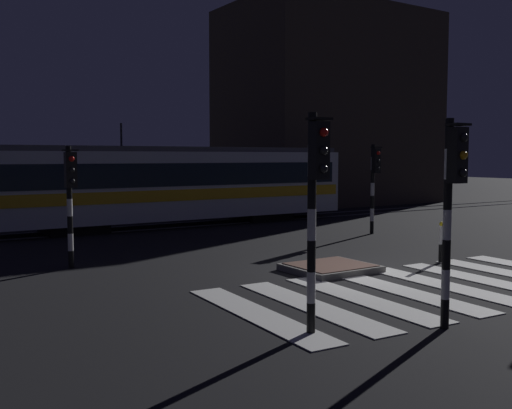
{
  "coord_description": "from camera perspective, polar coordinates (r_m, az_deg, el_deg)",
  "views": [
    {
      "loc": [
        -9.95,
        -10.58,
        2.86
      ],
      "look_at": [
        -0.17,
        4.47,
        1.4
      ],
      "focal_mm": 41.57,
      "sensor_mm": 36.0,
      "label": 1
    }
  ],
  "objects": [
    {
      "name": "traffic_light_kerb_mid_left",
      "position": [
        10.13,
        18.37,
        1.22
      ],
      "size": [
        0.36,
        0.42,
        3.48
      ],
      "color": "black",
      "rests_on": "ground"
    },
    {
      "name": "rail_near",
      "position": [
        23.88,
        -8.14,
        -2.24
      ],
      "size": [
        80.0,
        0.12,
        0.03
      ],
      "primitive_type": "cube",
      "color": "#59595E",
      "rests_on": "ground"
    },
    {
      "name": "traffic_light_corner_far_right",
      "position": [
        22.15,
        11.32,
        2.8
      ],
      "size": [
        0.36,
        0.42,
        3.3
      ],
      "color": "black",
      "rests_on": "ground"
    },
    {
      "name": "traffic_light_corner_near_left",
      "position": [
        9.36,
        5.73,
        1.45
      ],
      "size": [
        0.36,
        0.42,
        3.55
      ],
      "color": "black",
      "rests_on": "ground"
    },
    {
      "name": "bollard_island_edge",
      "position": [
        16.71,
        17.38,
        -3.48
      ],
      "size": [
        0.12,
        0.12,
        1.11
      ],
      "color": "black",
      "rests_on": "ground"
    },
    {
      "name": "crosswalk_zebra",
      "position": [
        13.45,
        15.97,
        -7.76
      ],
      "size": [
        9.36,
        4.98,
        0.02
      ],
      "color": "silver",
      "rests_on": "ground"
    },
    {
      "name": "rail_far",
      "position": [
        25.18,
        -9.51,
        -1.9
      ],
      "size": [
        80.0,
        0.12,
        0.03
      ],
      "primitive_type": "cube",
      "color": "#59595E",
      "rests_on": "ground"
    },
    {
      "name": "traffic_island",
      "position": [
        14.96,
        7.17,
        -6.06
      ],
      "size": [
        2.03,
        1.79,
        0.18
      ],
      "color": "slate",
      "rests_on": "ground"
    },
    {
      "name": "tram",
      "position": [
        24.62,
        -7.71,
        2.01
      ],
      "size": [
        15.53,
        2.58,
        4.15
      ],
      "color": "silver",
      "rests_on": "ground"
    },
    {
      "name": "traffic_light_corner_far_left",
      "position": [
        15.69,
        -17.44,
        1.51
      ],
      "size": [
        0.36,
        0.42,
        3.12
      ],
      "color": "black",
      "rests_on": "ground"
    },
    {
      "name": "building_backdrop",
      "position": [
        37.49,
        6.96,
        9.18
      ],
      "size": [
        12.4,
        8.0,
        11.69
      ],
      "primitive_type": "cube",
      "color": "#42382D",
      "rests_on": "ground"
    },
    {
      "name": "ground_plane",
      "position": [
        14.8,
        10.1,
        -6.56
      ],
      "size": [
        120.0,
        120.0,
        0.0
      ],
      "primitive_type": "plane",
      "color": "black"
    }
  ]
}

